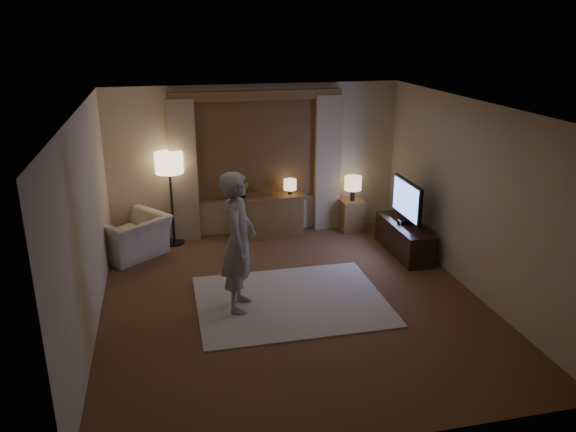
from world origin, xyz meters
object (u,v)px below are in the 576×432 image
object	(u,v)px
armchair	(132,237)
tv_stand	(404,238)
sideboard	(268,217)
side_table	(352,215)
person	(238,242)

from	to	relation	value
armchair	tv_stand	distance (m)	4.37
armchair	tv_stand	xyz separation A→B (m)	(4.29, -0.82, -0.08)
sideboard	side_table	size ratio (longest dim) A/B	2.14
sideboard	person	distance (m)	2.71
sideboard	side_table	world-z (taller)	sideboard
sideboard	armchair	size ratio (longest dim) A/B	1.17
sideboard	tv_stand	world-z (taller)	sideboard
side_table	person	size ratio (longest dim) A/B	0.31
side_table	person	bearing A→B (deg)	-133.97
side_table	tv_stand	size ratio (longest dim) A/B	0.40
side_table	tv_stand	xyz separation A→B (m)	(0.49, -1.19, -0.03)
armchair	person	size ratio (longest dim) A/B	0.56
sideboard	tv_stand	xyz separation A→B (m)	(2.01, -1.24, -0.10)
tv_stand	side_table	bearing A→B (deg)	112.33
sideboard	armchair	xyz separation A→B (m)	(-2.28, -0.42, -0.02)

